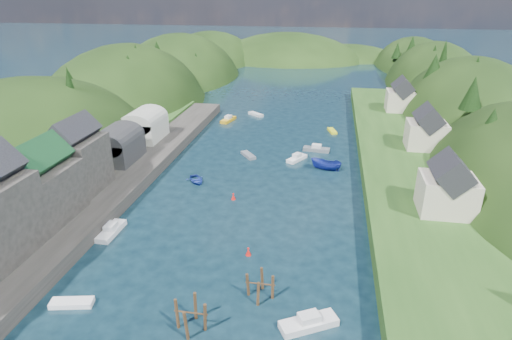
% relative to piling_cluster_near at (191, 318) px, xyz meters
% --- Properties ---
extents(ground, '(600.00, 600.00, 0.00)m').
position_rel_piling_cluster_near_xyz_m(ground, '(0.96, 52.51, -1.38)').
color(ground, black).
rests_on(ground, ground).
extents(hillside_left, '(44.00, 245.56, 52.00)m').
position_rel_piling_cluster_near_xyz_m(hillside_left, '(-44.04, 77.51, -9.41)').
color(hillside_left, black).
rests_on(hillside_left, ground).
extents(hillside_right, '(36.00, 245.56, 48.00)m').
position_rel_piling_cluster_near_xyz_m(hillside_right, '(45.96, 77.51, -8.79)').
color(hillside_right, black).
rests_on(hillside_right, ground).
extents(far_hills, '(103.00, 68.00, 44.00)m').
position_rel_piling_cluster_near_xyz_m(far_hills, '(2.18, 176.51, -12.18)').
color(far_hills, black).
rests_on(far_hills, ground).
extents(hill_trees, '(89.64, 151.61, 12.48)m').
position_rel_piling_cluster_near_xyz_m(hill_trees, '(2.04, 67.11, 9.77)').
color(hill_trees, black).
rests_on(hill_trees, ground).
extents(quay_left, '(12.00, 110.00, 2.00)m').
position_rel_piling_cluster_near_xyz_m(quay_left, '(-23.04, 22.51, -0.38)').
color(quay_left, '#2D2B28').
rests_on(quay_left, ground).
extents(terrace_left_grass, '(12.00, 110.00, 2.50)m').
position_rel_piling_cluster_near_xyz_m(terrace_left_grass, '(-30.04, 22.51, -0.13)').
color(terrace_left_grass, '#234719').
rests_on(terrace_left_grass, ground).
extents(quayside_buildings, '(8.00, 35.84, 12.90)m').
position_rel_piling_cluster_near_xyz_m(quayside_buildings, '(-25.04, 8.90, 5.71)').
color(quayside_buildings, '#2D2B28').
rests_on(quayside_buildings, quay_left).
extents(boat_sheds, '(7.00, 21.00, 7.50)m').
position_rel_piling_cluster_near_xyz_m(boat_sheds, '(-25.04, 41.51, 3.90)').
color(boat_sheds, '#2D2D30').
rests_on(boat_sheds, quay_left).
extents(terrace_right, '(16.00, 120.00, 2.40)m').
position_rel_piling_cluster_near_xyz_m(terrace_right, '(25.96, 42.51, -0.18)').
color(terrace_right, '#234719').
rests_on(terrace_right, ground).
extents(right_bank_cottages, '(9.00, 59.24, 8.41)m').
position_rel_piling_cluster_near_xyz_m(right_bank_cottages, '(28.96, 50.84, 4.47)').
color(right_bank_cottages, beige).
rests_on(right_bank_cottages, terrace_right).
extents(piling_cluster_near, '(3.33, 3.09, 3.89)m').
position_rel_piling_cluster_near_xyz_m(piling_cluster_near, '(0.00, 0.00, 0.00)').
color(piling_cluster_near, '#382314').
rests_on(piling_cluster_near, ground).
extents(piling_cluster_far, '(3.18, 2.97, 3.36)m').
position_rel_piling_cluster_near_xyz_m(piling_cluster_far, '(5.74, 5.81, -0.26)').
color(piling_cluster_far, '#382314').
rests_on(piling_cluster_far, ground).
extents(channel_buoy_near, '(0.70, 0.70, 1.10)m').
position_rel_piling_cluster_near_xyz_m(channel_buoy_near, '(3.04, 13.14, -0.90)').
color(channel_buoy_near, red).
rests_on(channel_buoy_near, ground).
extents(channel_buoy_far, '(0.70, 0.70, 1.10)m').
position_rel_piling_cluster_near_xyz_m(channel_buoy_far, '(-2.12, 27.60, -0.90)').
color(channel_buoy_far, red).
rests_on(channel_buoy_far, ground).
extents(moored_boats, '(31.68, 91.80, 2.16)m').
position_rel_piling_cluster_near_xyz_m(moored_boats, '(-0.19, 24.36, -0.75)').
color(moored_boats, white).
rests_on(moored_boats, ground).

